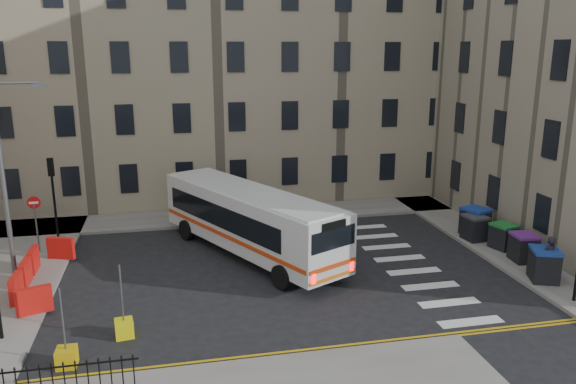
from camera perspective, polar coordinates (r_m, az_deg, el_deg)
name	(u,v)px	position (r m, az deg, el deg)	size (l,w,h in m)	color
ground	(319,268)	(25.19, 3.14, -7.76)	(120.00, 120.00, 0.00)	black
pavement_north	(177,219)	(32.48, -11.21, -2.73)	(36.00, 3.20, 0.15)	slate
pavement_east	(459,227)	(31.97, 16.98, -3.37)	(2.40, 26.00, 0.15)	slate
terrace_north	(152,62)	(37.99, -13.64, 12.71)	(38.30, 10.80, 17.20)	gray
traffic_light_nw	(53,185)	(30.28, -22.80, 0.63)	(0.28, 0.22, 4.10)	black
streetlamp	(3,177)	(25.92, -27.00, 1.33)	(0.50, 0.22, 8.14)	#595B5E
no_entry_north	(35,212)	(28.67, -24.32, -1.90)	(0.60, 0.08, 3.00)	#595B5E
roadworks_barriers	(35,272)	(25.25, -24.32, -7.44)	(1.66, 6.26, 1.00)	red
bus	(249,219)	(26.25, -3.93, -2.70)	(7.41, 11.27, 3.09)	silver
wheelie_bin_a	(544,264)	(25.62, 24.58, -6.71)	(1.45, 1.54, 1.37)	black
wheelie_bin_b	(523,247)	(27.52, 22.80, -5.21)	(1.09, 1.23, 1.27)	black
wheelie_bin_c	(503,236)	(28.85, 21.01, -4.21)	(1.22, 1.32, 1.21)	black
wheelie_bin_d	(475,228)	(29.65, 18.42, -3.44)	(1.09, 1.22, 1.25)	black
wheelie_bin_e	(475,221)	(30.44, 18.48, -2.83)	(1.50, 1.60, 1.41)	black
pedestrian	(548,259)	(25.58, 24.92, -6.15)	(0.70, 0.46, 1.91)	black
bollard_yellow	(124,328)	(20.31, -16.30, -13.15)	(0.60, 0.60, 0.60)	yellow
bollard_chevron	(67,357)	(19.18, -21.57, -15.36)	(0.60, 0.60, 0.60)	#C59E0B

